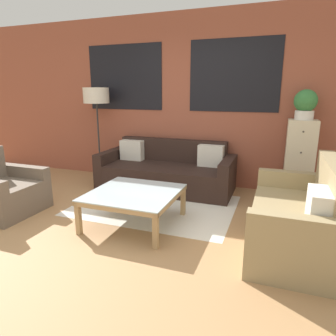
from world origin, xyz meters
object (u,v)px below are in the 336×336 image
at_px(couch_dark, 166,172).
at_px(potted_plant, 305,104).
at_px(floor_lamp, 96,99).
at_px(drawer_cabinet, 299,160).
at_px(settee_vintage, 298,219).
at_px(armchair_corner, 3,192).
at_px(coffee_table, 134,196).

relative_size(couch_dark, potted_plant, 5.17).
bearing_deg(potted_plant, couch_dark, -173.54).
relative_size(floor_lamp, drawer_cabinet, 1.39).
xyz_separation_m(settee_vintage, armchair_corner, (-3.60, -0.33, -0.03)).
distance_m(couch_dark, coffee_table, 1.43).
xyz_separation_m(coffee_table, drawer_cabinet, (1.87, 1.65, 0.23)).
height_order(couch_dark, floor_lamp, floor_lamp).
relative_size(couch_dark, settee_vintage, 1.39).
bearing_deg(armchair_corner, settee_vintage, 5.19).
relative_size(coffee_table, potted_plant, 2.40).
xyz_separation_m(armchair_corner, drawer_cabinet, (3.66, 1.92, 0.31)).
xyz_separation_m(floor_lamp, drawer_cabinet, (3.33, 0.11, -0.85)).
bearing_deg(drawer_cabinet, floor_lamp, -178.04).
bearing_deg(floor_lamp, coffee_table, -46.52).
xyz_separation_m(settee_vintage, drawer_cabinet, (0.06, 1.59, 0.28)).
bearing_deg(drawer_cabinet, couch_dark, -173.54).
bearing_deg(couch_dark, floor_lamp, 175.22).
bearing_deg(couch_dark, armchair_corner, -134.50).
relative_size(settee_vintage, potted_plant, 3.73).
bearing_deg(couch_dark, potted_plant, 6.46).
xyz_separation_m(armchair_corner, potted_plant, (3.66, 1.92, 1.12)).
distance_m(settee_vintage, drawer_cabinet, 1.62).
distance_m(floor_lamp, drawer_cabinet, 3.44).
bearing_deg(armchair_corner, coffee_table, 8.57).
distance_m(armchair_corner, potted_plant, 4.28).
relative_size(armchair_corner, drawer_cabinet, 0.72).
bearing_deg(floor_lamp, drawer_cabinet, 1.96).
distance_m(couch_dark, armchair_corner, 2.38).
bearing_deg(drawer_cabinet, armchair_corner, -152.31).
bearing_deg(potted_plant, settee_vintage, -92.16).
xyz_separation_m(armchair_corner, floor_lamp, (0.33, 1.81, 1.16)).
bearing_deg(couch_dark, coffee_table, -85.13).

